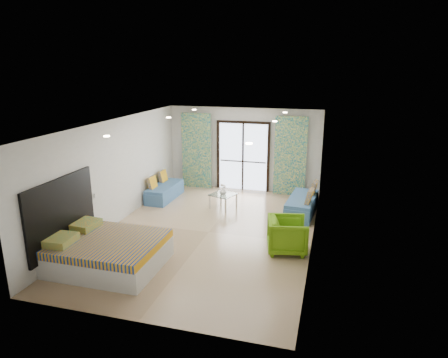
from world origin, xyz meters
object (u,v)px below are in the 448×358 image
(daybed_left, at_px, (164,191))
(coffee_table, at_px, (223,196))
(bed, at_px, (107,252))
(daybed_right, at_px, (302,205))
(armchair, at_px, (287,233))

(daybed_left, xyz_separation_m, coffee_table, (1.98, -0.31, 0.13))
(daybed_left, relative_size, coffee_table, 1.99)
(daybed_left, bearing_deg, bed, -80.67)
(bed, bearing_deg, daybed_left, 98.37)
(bed, height_order, daybed_right, daybed_right)
(bed, bearing_deg, daybed_right, 48.88)
(bed, relative_size, daybed_left, 1.33)
(daybed_right, height_order, armchair, daybed_right)
(coffee_table, bearing_deg, armchair, -47.65)
(daybed_left, distance_m, coffee_table, 2.01)
(bed, distance_m, coffee_table, 4.22)
(coffee_table, xyz_separation_m, armchair, (2.12, -2.33, 0.05))
(armchair, bearing_deg, coffee_table, 30.76)
(bed, xyz_separation_m, coffee_table, (1.35, 4.00, 0.07))
(bed, relative_size, daybed_right, 1.19)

